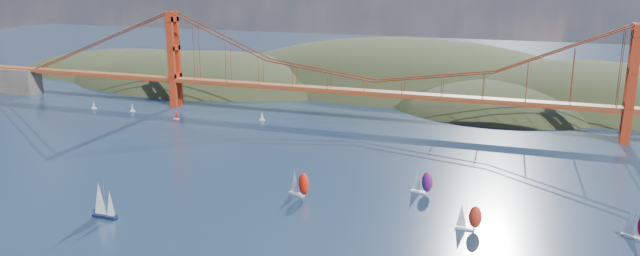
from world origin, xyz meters
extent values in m
ellipsoid|color=black|center=(-140.00, 260.00, -11.20)|extent=(240.00, 140.00, 64.00)
ellipsoid|color=black|center=(-10.00, 300.00, -16.80)|extent=(300.00, 180.00, 96.00)
ellipsoid|color=black|center=(110.00, 270.00, -13.30)|extent=(220.00, 140.00, 76.00)
ellipsoid|color=black|center=(60.00, 240.00, -8.40)|extent=(140.00, 110.00, 48.00)
ellipsoid|color=black|center=(-230.00, 290.00, -7.70)|extent=(200.00, 140.00, 44.00)
cube|color=brown|center=(0.00, 180.00, 16.00)|extent=(440.00, 7.00, 1.60)
cube|color=maroon|center=(0.00, 180.00, 14.80)|extent=(440.00, 7.00, 0.80)
cube|color=maroon|center=(-120.00, 180.00, 27.50)|extent=(4.00, 8.50, 55.00)
cube|color=maroon|center=(120.00, 180.00, 27.50)|extent=(4.00, 8.50, 55.00)
cube|color=#4C443D|center=(-238.00, 180.00, 8.00)|extent=(28.00, 12.00, 16.00)
cube|color=brown|center=(-250.00, 180.00, 16.00)|extent=(60.00, 7.00, 1.60)
cube|color=black|center=(-49.46, 24.26, 0.51)|extent=(8.52, 2.47, 1.02)
cylinder|color=#99999E|center=(-49.04, 24.25, 7.15)|extent=(0.13, 0.13, 12.27)
cone|color=white|center=(-50.99, 24.27, 6.54)|extent=(4.81, 4.81, 10.79)
cone|color=white|center=(-46.91, 24.23, 5.31)|extent=(3.43, 3.43, 8.59)
cube|color=silver|center=(1.71, 64.87, 0.38)|extent=(6.47, 4.12, 0.75)
cylinder|color=#99999E|center=(2.00, 64.74, 5.47)|extent=(0.09, 0.09, 9.43)
cone|color=white|center=(0.67, 65.32, 5.00)|extent=(4.63, 4.63, 8.30)
ellipsoid|color=red|center=(4.89, 63.49, 5.00)|extent=(5.14, 4.29, 7.92)
cube|color=silver|center=(62.06, 54.09, 0.34)|extent=(5.71, 1.76, 0.68)
cylinder|color=#99999E|center=(62.34, 54.08, 4.93)|extent=(0.08, 0.08, 8.49)
cone|color=white|center=(61.04, 54.12, 4.50)|extent=(3.27, 3.27, 7.48)
ellipsoid|color=red|center=(65.17, 53.99, 4.50)|extent=(4.04, 2.61, 7.14)
cube|color=white|center=(110.46, 64.24, 0.37)|extent=(6.17, 4.76, 0.74)
cylinder|color=#99999E|center=(110.72, 64.08, 5.39)|extent=(0.09, 0.09, 9.29)
cone|color=white|center=(109.52, 64.83, 4.93)|extent=(4.78, 4.78, 8.18)
cube|color=white|center=(42.49, 81.79, 0.36)|extent=(6.14, 3.49, 0.71)
cylinder|color=#99999E|center=(42.78, 81.69, 5.15)|extent=(0.09, 0.09, 8.88)
cone|color=white|center=(41.49, 82.14, 4.71)|extent=(4.21, 4.21, 7.82)
ellipsoid|color=red|center=(45.58, 80.74, 4.71)|extent=(4.77, 3.81, 7.46)
cube|color=silver|center=(-160.85, 157.01, 0.25)|extent=(3.00, 1.00, 0.50)
cone|color=white|center=(-160.85, 157.01, 2.60)|extent=(2.00, 2.00, 4.20)
cube|color=silver|center=(-135.26, 158.16, 0.25)|extent=(3.00, 1.00, 0.50)
cone|color=white|center=(-135.26, 158.16, 2.60)|extent=(2.00, 2.00, 4.20)
cube|color=silver|center=(-101.80, 150.55, 0.25)|extent=(3.00, 1.00, 0.50)
cone|color=red|center=(-101.80, 150.55, 2.60)|extent=(2.00, 2.00, 4.20)
cube|color=silver|center=(-57.06, 163.23, 0.25)|extent=(3.00, 1.00, 0.50)
cone|color=white|center=(-57.06, 163.23, 2.60)|extent=(2.00, 2.00, 4.20)
camera|label=1|loc=(79.81, -130.74, 79.05)|focal=35.00mm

